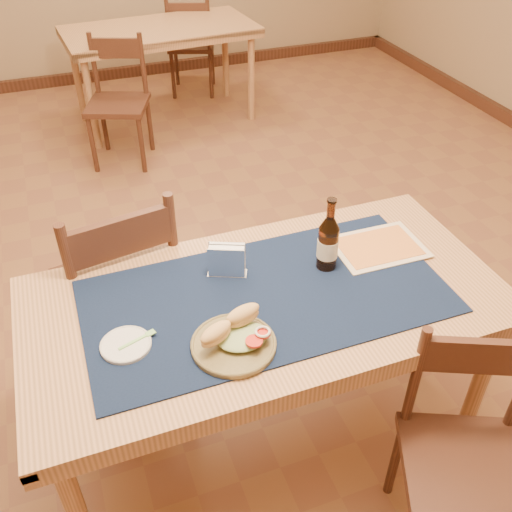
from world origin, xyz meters
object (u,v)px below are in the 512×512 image
object	(u,v)px
main_table	(266,315)
sandwich_plate	(235,338)
back_table	(160,38)
chair_main_far	(120,287)
chair_main_near	(466,455)
beer_bottle	(328,243)
napkin_holder	(227,261)

from	to	relation	value
main_table	sandwich_plate	xyz separation A→B (m)	(-0.17, -0.17, 0.12)
back_table	chair_main_far	bearing A→B (deg)	-106.52
chair_main_near	beer_bottle	world-z (taller)	beer_bottle
chair_main_far	back_table	bearing A→B (deg)	73.48
back_table	chair_main_near	distance (m)	3.75
beer_bottle	napkin_holder	distance (m)	0.35
sandwich_plate	beer_bottle	distance (m)	0.50
chair_main_near	back_table	bearing A→B (deg)	91.49
main_table	sandwich_plate	bearing A→B (deg)	-134.23
main_table	chair_main_near	distance (m)	0.77
main_table	back_table	distance (m)	3.18
main_table	sandwich_plate	distance (m)	0.27
beer_bottle	napkin_holder	size ratio (longest dim) A/B	1.93
main_table	chair_main_far	distance (m)	0.70
main_table	beer_bottle	xyz separation A→B (m)	(0.25, 0.07, 0.19)
chair_main_far	beer_bottle	bearing A→B (deg)	-33.01
back_table	chair_main_near	bearing A→B (deg)	-88.51
napkin_holder	chair_main_near	bearing A→B (deg)	-54.21
beer_bottle	chair_main_near	bearing A→B (deg)	-73.83
sandwich_plate	beer_bottle	xyz separation A→B (m)	(0.42, 0.25, 0.08)
chair_main_near	napkin_holder	xyz separation A→B (m)	(-0.53, 0.74, 0.37)
sandwich_plate	napkin_holder	xyz separation A→B (m)	(0.08, 0.33, 0.03)
chair_main_far	beer_bottle	size ratio (longest dim) A/B	3.49
back_table	chair_main_far	distance (m)	2.76
chair_main_far	chair_main_near	world-z (taller)	chair_main_far
main_table	chair_main_near	size ratio (longest dim) A/B	1.90
chair_main_far	chair_main_near	xyz separation A→B (m)	(0.88, -1.11, -0.06)
sandwich_plate	beer_bottle	bearing A→B (deg)	30.35
chair_main_near	sandwich_plate	bearing A→B (deg)	146.27
sandwich_plate	napkin_holder	size ratio (longest dim) A/B	1.80
back_table	sandwich_plate	size ratio (longest dim) A/B	5.76
back_table	napkin_holder	world-z (taller)	napkin_holder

